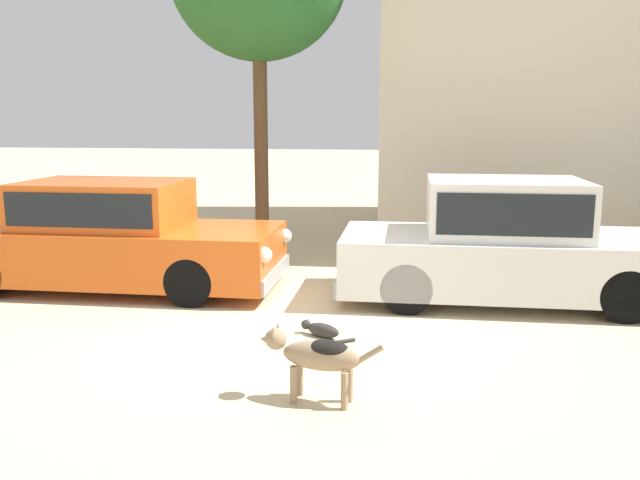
# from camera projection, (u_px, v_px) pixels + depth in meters

# --- Properties ---
(ground_plane) EXTENTS (80.00, 80.00, 0.00)m
(ground_plane) POSITION_uv_depth(u_px,v_px,m) (282.00, 318.00, 7.68)
(ground_plane) COLOR #CCB78E
(parked_sedan_nearest) EXTENTS (4.73, 1.73, 1.46)m
(parked_sedan_nearest) POSITION_uv_depth(u_px,v_px,m) (108.00, 236.00, 8.96)
(parked_sedan_nearest) COLOR #D15619
(parked_sedan_nearest) RESTS_ON ground_plane
(parked_sedan_second) EXTENTS (4.28, 1.76, 1.54)m
(parked_sedan_second) POSITION_uv_depth(u_px,v_px,m) (505.00, 242.00, 8.33)
(parked_sedan_second) COLOR silver
(parked_sedan_second) RESTS_ON ground_plane
(stray_dog_spotted) EXTENTS (1.06, 0.32, 0.63)m
(stray_dog_spotted) POSITION_uv_depth(u_px,v_px,m) (316.00, 354.00, 5.36)
(stray_dog_spotted) COLOR #997F60
(stray_dog_spotted) RESTS_ON ground_plane
(stray_cat) EXTENTS (0.61, 0.39, 0.16)m
(stray_cat) POSITION_uv_depth(u_px,v_px,m) (322.00, 330.00, 7.03)
(stray_cat) COLOR #2D2B28
(stray_cat) RESTS_ON ground_plane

